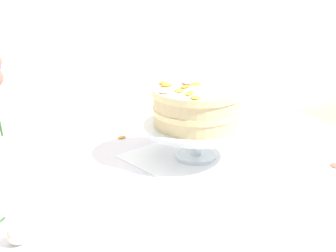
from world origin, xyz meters
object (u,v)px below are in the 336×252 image
cake_stand (196,130)px  fallen_rose (16,235)px  dining_table (153,212)px  layer_cake (197,106)px

cake_stand → fallen_rose: bearing=-162.1°
fallen_rose → dining_table: bearing=17.8°
dining_table → cake_stand: bearing=17.9°
dining_table → fallen_rose: 0.41m
layer_cake → fallen_rose: size_ratio=1.77×
cake_stand → layer_cake: 0.07m
dining_table → fallen_rose: bearing=-162.2°
cake_stand → layer_cake: layer_cake is taller
dining_table → fallen_rose: (-0.37, -0.12, 0.11)m
cake_stand → fallen_rose: size_ratio=2.12×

